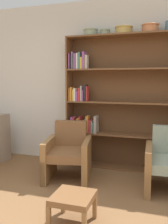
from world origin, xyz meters
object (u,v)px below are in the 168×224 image
bookshelf (115,105)px  bowl_slate (124,30)px  bowl_copper (91,32)px  bowl_sage (105,32)px  footstool (73,200)px  armchair_leather (68,153)px  bowl_olive (150,28)px

bookshelf → bowl_slate: size_ratio=7.61×
bowl_copper → bowl_sage: bearing=0.0°
bowl_slate → footstool: 2.64m
bowl_slate → armchair_leather: 2.07m
bookshelf → armchair_leather: bearing=-130.1°
bowl_sage → footstool: bowl_sage is taller
bowl_olive → armchair_leather: size_ratio=0.33×
bowl_copper → bookshelf: bearing=3.4°
bookshelf → bowl_olive: size_ratio=8.06×
bowl_copper → armchair_leather: 1.95m
bowl_sage → bowl_copper: bearing=180.0°
armchair_leather → bowl_sage: bearing=-132.4°
bowl_copper → bowl_slate: (0.53, 0.00, 0.00)m
bookshelf → bowl_olive: bowl_olive is taller
bookshelf → bowl_slate: (0.12, -0.02, 1.17)m
bowl_olive → footstool: bowl_olive is taller
armchair_leather → footstool: size_ratio=2.06×
bowl_copper → bowl_olive: bowl_olive is taller
bowl_copper → footstool: bowl_copper is taller
bookshelf → armchair_leather: 1.10m
footstool → armchair_leather: bearing=113.5°
bookshelf → bowl_copper: size_ratio=8.97×
bowl_copper → bowl_slate: bearing=0.0°
bowl_copper → bowl_sage: 0.24m
bowl_sage → armchair_leather: bowl_sage is taller
bowl_copper → bowl_slate: size_ratio=0.85×
bowl_sage → bowl_slate: size_ratio=0.62×
bowl_copper → footstool: size_ratio=0.60×
bowl_sage → armchair_leather: size_ratio=0.21×
bowl_olive → footstool: (-0.58, -1.77, -1.95)m
bowl_slate → bookshelf: bearing=168.3°
bowl_copper → armchair_leather: bearing=-103.0°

